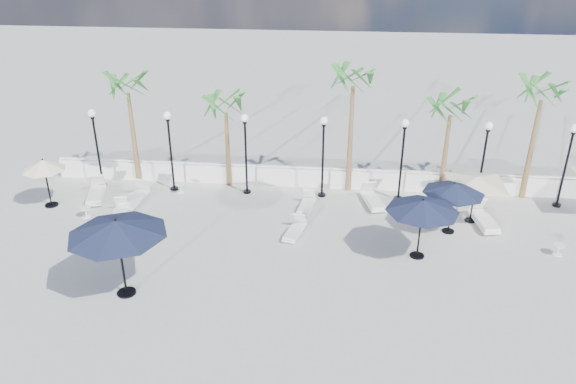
# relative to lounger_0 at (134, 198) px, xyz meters

# --- Properties ---
(ground) EXTENTS (100.00, 100.00, 0.00)m
(ground) POSITION_rel_lounger_0_xyz_m (8.39, -4.95, -0.27)
(ground) COLOR #9F9F9A
(ground) RESTS_ON ground
(balustrade) EXTENTS (26.00, 0.30, 1.01)m
(balustrade) POSITION_rel_lounger_0_xyz_m (8.39, 2.55, 0.20)
(balustrade) COLOR silver
(balustrade) RESTS_ON ground
(lamppost_0) EXTENTS (0.36, 0.36, 3.84)m
(lamppost_0) POSITION_rel_lounger_0_xyz_m (-2.11, 1.55, 2.23)
(lamppost_0) COLOR black
(lamppost_0) RESTS_ON ground
(lamppost_1) EXTENTS (0.36, 0.36, 3.84)m
(lamppost_1) POSITION_rel_lounger_0_xyz_m (1.39, 1.55, 2.23)
(lamppost_1) COLOR black
(lamppost_1) RESTS_ON ground
(lamppost_2) EXTENTS (0.36, 0.36, 3.84)m
(lamppost_2) POSITION_rel_lounger_0_xyz_m (4.89, 1.55, 2.23)
(lamppost_2) COLOR black
(lamppost_2) RESTS_ON ground
(lamppost_3) EXTENTS (0.36, 0.36, 3.84)m
(lamppost_3) POSITION_rel_lounger_0_xyz_m (8.39, 1.55, 2.23)
(lamppost_3) COLOR black
(lamppost_3) RESTS_ON ground
(lamppost_4) EXTENTS (0.36, 0.36, 3.84)m
(lamppost_4) POSITION_rel_lounger_0_xyz_m (11.89, 1.55, 2.23)
(lamppost_4) COLOR black
(lamppost_4) RESTS_ON ground
(lamppost_5) EXTENTS (0.36, 0.36, 3.84)m
(lamppost_5) POSITION_rel_lounger_0_xyz_m (15.39, 1.55, 2.23)
(lamppost_5) COLOR black
(lamppost_5) RESTS_ON ground
(lamppost_6) EXTENTS (0.36, 0.36, 3.84)m
(lamppost_6) POSITION_rel_lounger_0_xyz_m (18.89, 1.55, 2.23)
(lamppost_6) COLOR black
(lamppost_6) RESTS_ON ground
(palm_0) EXTENTS (2.60, 2.60, 5.50)m
(palm_0) POSITION_rel_lounger_0_xyz_m (-0.61, 2.35, 4.27)
(palm_0) COLOR brown
(palm_0) RESTS_ON ground
(palm_1) EXTENTS (2.60, 2.60, 4.70)m
(palm_1) POSITION_rel_lounger_0_xyz_m (3.89, 2.35, 3.49)
(palm_1) COLOR brown
(palm_1) RESTS_ON ground
(palm_2) EXTENTS (2.60, 2.60, 6.10)m
(palm_2) POSITION_rel_lounger_0_xyz_m (9.59, 2.35, 4.85)
(palm_2) COLOR brown
(palm_2) RESTS_ON ground
(palm_3) EXTENTS (2.60, 2.60, 4.90)m
(palm_3) POSITION_rel_lounger_0_xyz_m (13.89, 2.35, 3.68)
(palm_3) COLOR brown
(palm_3) RESTS_ON ground
(palm_4) EXTENTS (2.60, 2.60, 5.70)m
(palm_4) POSITION_rel_lounger_0_xyz_m (17.59, 2.35, 4.46)
(palm_4) COLOR brown
(palm_4) RESTS_ON ground
(lounger_0) EXTENTS (0.88, 2.17, 0.79)m
(lounger_0) POSITION_rel_lounger_0_xyz_m (0.00, 0.00, 0.00)
(lounger_0) COLOR silver
(lounger_0) RESTS_ON ground
(lounger_1) EXTENTS (1.22, 2.20, 0.79)m
(lounger_1) POSITION_rel_lounger_0_xyz_m (-1.90, 0.28, -0.00)
(lounger_1) COLOR silver
(lounger_1) RESTS_ON ground
(lounger_2) EXTENTS (0.90, 1.81, 0.65)m
(lounger_2) POSITION_rel_lounger_0_xyz_m (-0.16, -1.41, -0.05)
(lounger_2) COLOR silver
(lounger_2) RESTS_ON ground
(lounger_3) EXTENTS (1.12, 2.08, 0.74)m
(lounger_3) POSITION_rel_lounger_0_xyz_m (10.70, 0.92, -0.02)
(lounger_3) COLOR silver
(lounger_3) RESTS_ON ground
(lounger_4) EXTENTS (0.78, 1.77, 0.64)m
(lounger_4) POSITION_rel_lounger_0_xyz_m (7.77, 0.14, -0.05)
(lounger_4) COLOR silver
(lounger_4) RESTS_ON ground
(lounger_5) EXTENTS (0.91, 1.75, 0.63)m
(lounger_5) POSITION_rel_lounger_0_xyz_m (7.46, -2.14, -0.06)
(lounger_5) COLOR silver
(lounger_5) RESTS_ON ground
(lounger_6) EXTENTS (0.99, 1.82, 0.65)m
(lounger_6) POSITION_rel_lounger_0_xyz_m (14.23, 1.27, -0.05)
(lounger_6) COLOR silver
(lounger_6) RESTS_ON ground
(lounger_7) EXTENTS (1.01, 2.19, 0.79)m
(lounger_7) POSITION_rel_lounger_0_xyz_m (15.25, -0.52, -0.00)
(lounger_7) COLOR silver
(lounger_7) RESTS_ON ground
(side_table_0) EXTENTS (0.47, 0.47, 0.46)m
(side_table_0) POSITION_rel_lounger_0_xyz_m (-1.60, -1.52, 0.01)
(side_table_0) COLOR silver
(side_table_0) RESTS_ON ground
(side_table_1) EXTENTS (0.47, 0.47, 0.46)m
(side_table_1) POSITION_rel_lounger_0_xyz_m (1.78, 1.25, 0.01)
(side_table_1) COLOR silver
(side_table_1) RESTS_ON ground
(side_table_2) EXTENTS (0.45, 0.45, 0.44)m
(side_table_2) POSITION_rel_lounger_0_xyz_m (17.57, -2.67, -0.00)
(side_table_2) COLOR silver
(side_table_2) RESTS_ON ground
(parasol_navy_left) EXTENTS (3.30, 3.30, 2.91)m
(parasol_navy_left) POSITION_rel_lounger_0_xyz_m (2.08, -6.69, 2.30)
(parasol_navy_left) COLOR black
(parasol_navy_left) RESTS_ON ground
(parasol_navy_mid) EXTENTS (2.47, 2.47, 2.22)m
(parasol_navy_mid) POSITION_rel_lounger_0_xyz_m (13.69, -1.28, 1.68)
(parasol_navy_mid) COLOR black
(parasol_navy_mid) RESTS_ON ground
(parasol_navy_right) EXTENTS (2.73, 2.73, 2.45)m
(parasol_navy_right) POSITION_rel_lounger_0_xyz_m (12.22, -3.31, 1.88)
(parasol_navy_right) COLOR black
(parasol_navy_right) RESTS_ON ground
(parasol_cream_sq_a) EXTENTS (4.51, 4.51, 2.21)m
(parasol_cream_sq_a) POSITION_rel_lounger_0_xyz_m (14.76, -0.26, 1.78)
(parasol_cream_sq_a) COLOR black
(parasol_cream_sq_a) RESTS_ON ground
(parasol_cream_small) EXTENTS (1.85, 1.85, 2.28)m
(parasol_cream_small) POSITION_rel_lounger_0_xyz_m (-3.61, -0.64, 1.68)
(parasol_cream_small) COLOR black
(parasol_cream_small) RESTS_ON ground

